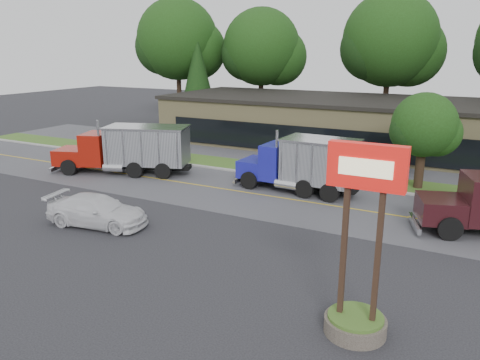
% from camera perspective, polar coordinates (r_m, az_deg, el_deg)
% --- Properties ---
extents(ground, '(140.00, 140.00, 0.00)m').
position_cam_1_polar(ground, '(21.97, -12.13, -7.35)').
color(ground, '#36363B').
rests_on(ground, ground).
extents(road, '(60.00, 8.00, 0.02)m').
position_cam_1_polar(road, '(28.98, -0.76, -1.32)').
color(road, slate).
rests_on(road, ground).
extents(center_line, '(60.00, 0.12, 0.01)m').
position_cam_1_polar(center_line, '(28.98, -0.76, -1.32)').
color(center_line, gold).
rests_on(center_line, ground).
extents(curb, '(60.00, 0.30, 0.12)m').
position_cam_1_polar(curb, '(32.59, 2.76, 0.59)').
color(curb, '#9E9E99').
rests_on(curb, ground).
extents(grass_verge, '(60.00, 3.40, 0.03)m').
position_cam_1_polar(grass_verge, '(34.18, 4.04, 1.28)').
color(grass_verge, '#395C1F').
rests_on(grass_verge, ground).
extents(far_parking, '(60.00, 7.00, 0.02)m').
position_cam_1_polar(far_parking, '(38.69, 7.04, 2.90)').
color(far_parking, slate).
rests_on(far_parking, ground).
extents(strip_mall, '(32.00, 12.00, 4.00)m').
position_cam_1_polar(strip_mall, '(43.34, 12.48, 6.71)').
color(strip_mall, tan).
rests_on(strip_mall, ground).
extents(bilo_sign, '(2.20, 1.90, 5.95)m').
position_cam_1_polar(bilo_sign, '(14.63, 14.30, -10.94)').
color(bilo_sign, '#6B6054').
rests_on(bilo_sign, ground).
extents(tree_far_a, '(10.06, 9.47, 14.35)m').
position_cam_1_polar(tree_far_a, '(57.88, -7.42, 16.21)').
color(tree_far_a, '#382619').
rests_on(tree_far_a, ground).
extents(tree_far_b, '(9.13, 8.60, 13.03)m').
position_cam_1_polar(tree_far_b, '(54.60, 2.82, 15.47)').
color(tree_far_b, '#382619').
rests_on(tree_far_b, ground).
extents(tree_far_c, '(9.85, 9.27, 14.05)m').
position_cam_1_polar(tree_far_c, '(50.30, 18.01, 15.49)').
color(tree_far_c, '#382619').
rests_on(tree_far_c, ground).
extents(evergreen_left, '(4.45, 4.45, 10.11)m').
position_cam_1_polar(evergreen_left, '(54.05, -5.18, 12.50)').
color(evergreen_left, '#382619').
rests_on(evergreen_left, ground).
extents(tree_verge, '(4.20, 3.95, 5.99)m').
position_cam_1_polar(tree_verge, '(30.92, 21.63, 5.91)').
color(tree_verge, '#382619').
rests_on(tree_verge, ground).
extents(dump_truck_red, '(9.73, 5.51, 3.36)m').
position_cam_1_polar(dump_truck_red, '(33.55, -13.30, 3.80)').
color(dump_truck_red, black).
rests_on(dump_truck_red, ground).
extents(dump_truck_blue, '(7.55, 2.94, 3.36)m').
position_cam_1_polar(dump_truck_blue, '(28.59, 7.79, 2.04)').
color(dump_truck_blue, black).
rests_on(dump_truck_blue, ground).
extents(rally_car, '(5.42, 2.91, 1.49)m').
position_cam_1_polar(rally_car, '(24.25, -17.01, -3.60)').
color(rally_car, silver).
rests_on(rally_car, ground).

